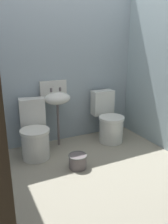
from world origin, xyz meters
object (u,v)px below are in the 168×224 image
toilet_right (109,121)px  bucket (78,161)px  toilet_left (35,134)px  sink (57,98)px

toilet_right → bucket: size_ratio=3.23×
toilet_left → bucket: (0.39, -0.59, -0.22)m
sink → toilet_right: bearing=-13.2°
toilet_left → sink: size_ratio=0.79×
toilet_left → bucket: 0.74m
toilet_left → toilet_right: same height
toilet_left → sink: (0.41, 0.19, 0.43)m
toilet_right → sink: (-0.80, 0.19, 0.43)m
bucket → toilet_left: bearing=123.8°
toilet_left → bucket: size_ratio=3.23×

